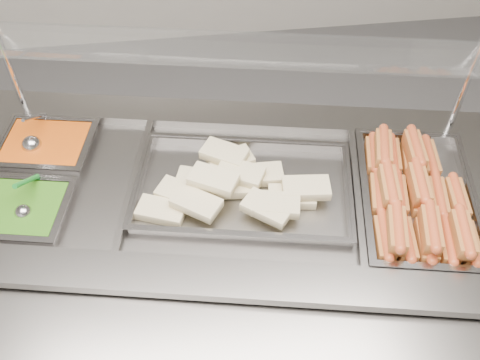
{
  "coord_description": "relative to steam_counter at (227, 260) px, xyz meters",
  "views": [
    {
      "loc": [
        -0.05,
        -0.72,
        2.1
      ],
      "look_at": [
        0.09,
        0.37,
        0.88
      ],
      "focal_mm": 40.0,
      "sensor_mm": 36.0,
      "label": 1
    }
  ],
  "objects": [
    {
      "name": "steam_counter",
      "position": [
        0.0,
        0.0,
        0.0
      ],
      "size": [
        1.91,
        1.12,
        0.86
      ],
      "color": "slate",
      "rests_on": "ground"
    },
    {
      "name": "tortilla_wraps",
      "position": [
        0.02,
        -0.02,
        0.44
      ],
      "size": [
        0.6,
        0.38,
        0.09
      ],
      "color": "#CABB87",
      "rests_on": "pan_wraps"
    },
    {
      "name": "pan_wraps",
      "position": [
        0.06,
        -0.01,
        0.4
      ],
      "size": [
        0.71,
        0.5,
        0.07
      ],
      "color": "gray",
      "rests_on": "steam_counter"
    },
    {
      "name": "sneeze_guard",
      "position": [
        0.04,
        0.2,
        0.78
      ],
      "size": [
        1.59,
        0.58,
        0.42
      ],
      "color": "silver",
      "rests_on": "steam_counter"
    },
    {
      "name": "tray_rail",
      "position": [
        -0.1,
        -0.48,
        0.38
      ],
      "size": [
        1.73,
        0.67,
        0.05
      ],
      "color": "gray",
      "rests_on": "steam_counter"
    },
    {
      "name": "serving_spoon",
      "position": [
        -0.6,
        -0.03,
        0.44
      ],
      "size": [
        0.06,
        0.17,
        0.14
      ],
      "color": "#A8A8AD",
      "rests_on": "pan_peas"
    },
    {
      "name": "hotdogs_in_buns",
      "position": [
        0.57,
        -0.13,
        0.43
      ],
      "size": [
        0.34,
        0.53,
        0.11
      ],
      "color": "#9A5020",
      "rests_on": "pan_hotdogs"
    },
    {
      "name": "pan_peas",
      "position": [
        -0.63,
        -0.02,
        0.39
      ],
      "size": [
        0.32,
        0.28,
        0.1
      ],
      "color": "gray",
      "rests_on": "steam_counter"
    },
    {
      "name": "pan_hotdogs",
      "position": [
        0.58,
        -0.12,
        0.39
      ],
      "size": [
        0.42,
        0.58,
        0.1
      ],
      "color": "gray",
      "rests_on": "steam_counter"
    },
    {
      "name": "pan_beans",
      "position": [
        -0.57,
        0.26,
        0.39
      ],
      "size": [
        0.32,
        0.28,
        0.1
      ],
      "color": "gray",
      "rests_on": "steam_counter"
    },
    {
      "name": "ladle",
      "position": [
        -0.61,
        0.25,
        0.44
      ],
      "size": [
        0.07,
        0.18,
        0.14
      ],
      "color": "#A8A8AD",
      "rests_on": "pan_beans"
    }
  ]
}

